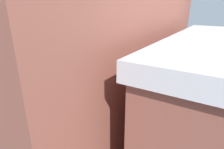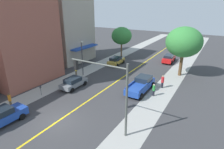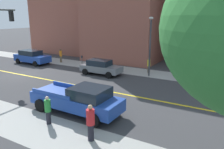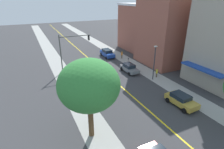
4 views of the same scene
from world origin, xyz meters
The scene contains 15 objects.
ground_plane centered at (0.00, 0.00, 0.00)m, with size 140.00×140.00×0.00m, color #38383A.
sidewalk_left centered at (-6.99, 0.00, 0.00)m, with size 3.06×126.00×0.01m, color #9E9E99.
road_centerline_stripe centered at (0.00, 0.00, 0.00)m, with size 0.20×126.00×0.00m, color yellow.
brick_apartment_block centered at (-14.71, -5.46, 5.60)m, with size 8.35×10.80×11.18m.
corner_shop_building centered at (-14.71, 5.32, 7.53)m, with size 12.07×9.78×15.03m.
fire_hydrant centered at (-6.05, -3.88, 0.38)m, with size 0.44×0.24×0.77m.
parking_meter centered at (-6.11, 3.02, 0.84)m, with size 0.12×0.18×1.26m.
street_lamp centered at (-5.99, 11.32, 3.57)m, with size 0.70×0.36×5.67m.
grey_sedan_left_curb centered at (-4.08, 6.91, 0.78)m, with size 1.96×4.15×1.49m.
blue_sedan_left_curb centered at (-4.26, -3.24, 0.86)m, with size 2.13×4.79×1.65m.
blue_pickup_truck centered at (4.38, 10.75, 0.90)m, with size 2.31×5.87×1.78m.
pedestrian_green_shirt centered at (6.34, 10.19, 0.85)m, with size 0.34×0.34×1.61m.
pedestrian_orange_shirt centered at (-6.66, -0.74, 0.90)m, with size 0.33×0.33×1.69m.
pedestrian_yellow_shirt centered at (-7.09, 10.86, 0.83)m, with size 0.33×0.33×1.57m.
pedestrian_red_shirt centered at (6.57, 13.19, 0.96)m, with size 0.40×0.40×1.82m.
Camera 3 is at (14.43, 18.88, 5.82)m, focal length 36.14 mm.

